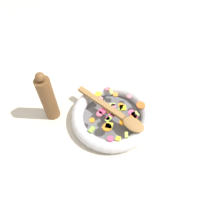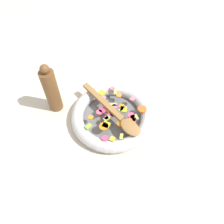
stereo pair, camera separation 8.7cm
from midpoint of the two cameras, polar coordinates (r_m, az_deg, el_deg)
name	(u,v)px [view 2 (the right image)]	position (r m, az deg, el deg)	size (l,w,h in m)	color
ground_plane	(112,119)	(0.91, 2.73, -2.07)	(4.00, 4.00, 0.00)	beige
skillet	(112,116)	(0.89, 2.78, -1.26)	(0.33, 0.33, 0.05)	slate
chopped_vegetables	(115,113)	(0.86, 3.80, -0.44)	(0.26, 0.27, 0.01)	orange
wooden_spoon	(115,113)	(0.85, 3.84, -0.53)	(0.18, 0.31, 0.01)	olive
pepper_mill	(51,90)	(0.88, -12.89, 5.44)	(0.06, 0.06, 0.23)	brown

